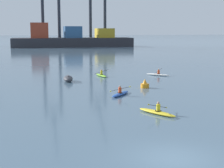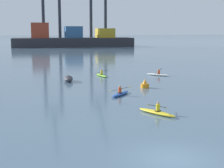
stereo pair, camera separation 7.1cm
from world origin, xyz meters
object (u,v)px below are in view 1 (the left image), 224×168
object	(u,v)px
kayak_blue	(120,94)
kayak_lime	(101,75)
kayak_yellow	(157,112)
gantry_crane_east_mid	(98,0)
container_barge	(71,39)
kayak_white	(158,74)
capsized_dinghy	(68,79)
channel_buoy	(145,85)

from	to	relation	value
kayak_blue	kayak_lime	bearing A→B (deg)	86.02
kayak_yellow	gantry_crane_east_mid	bearing A→B (deg)	80.96
kayak_yellow	kayak_lime	size ratio (longest dim) A/B	0.95
container_barge	kayak_white	distance (m)	82.85
kayak_blue	kayak_lime	size ratio (longest dim) A/B	0.87
capsized_dinghy	channel_buoy	distance (m)	9.86
container_barge	kayak_lime	size ratio (longest dim) A/B	12.75
capsized_dinghy	kayak_yellow	bearing A→B (deg)	-75.01
capsized_dinghy	kayak_yellow	distance (m)	17.97
kayak_white	kayak_yellow	distance (m)	21.31
capsized_dinghy	kayak_lime	distance (m)	5.98
container_barge	kayak_blue	distance (m)	95.28
capsized_dinghy	kayak_blue	distance (m)	10.51
gantry_crane_east_mid	kayak_yellow	world-z (taller)	gantry_crane_east_mid
gantry_crane_east_mid	kayak_lime	size ratio (longest dim) A/B	10.75
container_barge	gantry_crane_east_mid	distance (m)	20.53
channel_buoy	kayak_yellow	distance (m)	11.30
capsized_dinghy	kayak_yellow	size ratio (longest dim) A/B	0.82
capsized_dinghy	kayak_blue	size ratio (longest dim) A/B	0.89
kayak_lime	gantry_crane_east_mid	bearing A→B (deg)	78.99
kayak_white	kayak_yellow	xyz separation A→B (m)	(-7.81, -19.82, -0.00)
kayak_white	kayak_blue	bearing A→B (deg)	-125.03
gantry_crane_east_mid	kayak_blue	xyz separation A→B (m)	(-18.32, -102.77, -17.55)
channel_buoy	kayak_blue	distance (m)	4.93
kayak_white	kayak_lime	distance (m)	7.73
container_barge	channel_buoy	xyz separation A→B (m)	(-3.00, -91.67, -2.39)
capsized_dinghy	channel_buoy	xyz separation A→B (m)	(7.48, -6.42, 0.01)
kayak_white	kayak_lime	world-z (taller)	same
gantry_crane_east_mid	capsized_dinghy	distance (m)	97.17
container_barge	gantry_crane_east_mid	bearing A→B (deg)	33.48
channel_buoy	container_barge	bearing A→B (deg)	88.13
channel_buoy	kayak_lime	distance (m)	10.34
channel_buoy	kayak_blue	bearing A→B (deg)	-137.14
kayak_yellow	kayak_lime	world-z (taller)	kayak_yellow
kayak_blue	kayak_yellow	distance (m)	7.62
channel_buoy	kayak_lime	xyz separation A→B (m)	(-2.68, 9.98, -0.19)
capsized_dinghy	channel_buoy	size ratio (longest dim) A/B	2.67
kayak_yellow	kayak_lime	bearing A→B (deg)	89.58
gantry_crane_east_mid	kayak_yellow	distance (m)	113.11
container_barge	kayak_yellow	xyz separation A→B (m)	(-5.83, -102.61, -2.58)
container_barge	kayak_yellow	size ratio (longest dim) A/B	13.49
kayak_white	container_barge	bearing A→B (deg)	91.37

